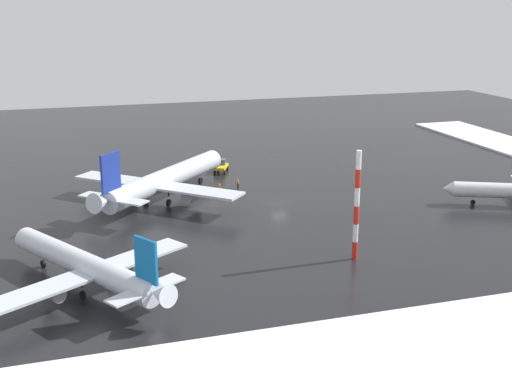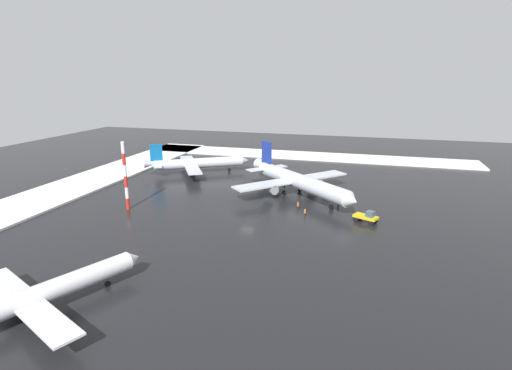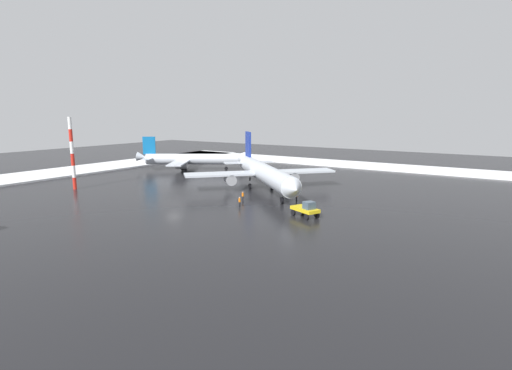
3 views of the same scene
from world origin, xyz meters
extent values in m
plane|color=black|center=(0.00, 0.00, 0.00)|extent=(240.00, 240.00, 0.00)
cube|color=white|center=(0.00, -50.00, 0.22)|extent=(152.00, 16.00, 0.44)
cube|color=white|center=(-67.00, 0.00, 0.22)|extent=(14.00, 116.00, 0.44)
cylinder|color=silver|center=(-17.83, 7.49, 3.70)|extent=(24.20, 25.71, 3.60)
cone|color=silver|center=(-6.18, 20.06, 3.70)|extent=(4.23, 4.18, 3.42)
cone|color=silver|center=(-29.62, -5.23, 4.34)|extent=(4.81, 4.85, 3.50)
cube|color=silver|center=(-26.34, 11.06, 3.38)|extent=(13.25, 12.76, 0.38)
cylinder|color=gray|center=(-24.43, 10.01, 2.33)|extent=(4.00, 4.07, 2.12)
cube|color=silver|center=(-13.62, -0.73, 3.38)|extent=(13.25, 12.76, 0.38)
cylinder|color=gray|center=(-14.82, 1.10, 2.33)|extent=(4.00, 4.07, 2.12)
cube|color=navy|center=(-27.89, -3.36, 8.25)|extent=(3.15, 3.36, 5.92)
cube|color=silver|center=(-30.07, -1.05, 4.12)|extent=(5.59, 5.47, 0.25)
cube|color=silver|center=(-25.42, -5.37, 4.12)|extent=(5.59, 5.47, 0.25)
cylinder|color=black|center=(-10.28, 15.64, 2.12)|extent=(0.25, 0.25, 0.74)
cylinder|color=black|center=(-10.28, 15.64, 0.58)|extent=(1.06, 1.10, 1.16)
cylinder|color=black|center=(-21.69, 6.75, 2.12)|extent=(0.25, 0.25, 0.74)
cylinder|color=black|center=(-21.69, 6.75, 0.58)|extent=(1.06, 1.10, 1.16)
cylinder|color=black|center=(-18.28, 3.59, 2.12)|extent=(0.25, 0.25, 0.74)
cylinder|color=black|center=(-18.28, 3.59, 0.58)|extent=(1.06, 1.10, 1.16)
cylinder|color=silver|center=(38.01, -13.72, 2.64)|extent=(21.66, 11.62, 2.56)
cone|color=silver|center=(26.88, -8.71, 2.64)|extent=(2.65, 2.96, 2.43)
cube|color=silver|center=(37.53, -20.28, 2.41)|extent=(7.05, 10.29, 0.27)
cylinder|color=gray|center=(37.80, -18.76, 1.66)|extent=(2.95, 2.43, 1.51)
cube|color=silver|center=(42.60, -9.02, 2.41)|extent=(7.05, 10.29, 0.27)
cylinder|color=gray|center=(41.64, -10.24, 1.66)|extent=(2.95, 2.43, 1.51)
cylinder|color=black|center=(30.79, -10.47, 1.51)|extent=(0.18, 0.18, 0.53)
cylinder|color=black|center=(30.79, -10.47, 0.41)|extent=(0.86, 0.58, 0.83)
cylinder|color=black|center=(39.39, -16.16, 1.51)|extent=(0.18, 0.18, 0.53)
cylinder|color=black|center=(39.39, -16.16, 0.41)|extent=(0.86, 0.58, 0.83)
cylinder|color=black|center=(40.75, -13.14, 1.51)|extent=(0.18, 0.18, 0.53)
cylinder|color=black|center=(40.75, -13.14, 0.41)|extent=(0.86, 0.58, 0.83)
cylinder|color=silver|center=(-33.22, -25.23, 3.01)|extent=(15.98, 23.50, 2.92)
cone|color=silver|center=(-40.50, -13.37, 3.01)|extent=(3.44, 3.21, 2.78)
cone|color=silver|center=(-25.84, -37.24, 3.52)|extent=(3.72, 3.91, 2.84)
cube|color=silver|center=(-37.87, -31.12, 2.75)|extent=(11.50, 9.07, 0.31)
cylinder|color=gray|center=(-36.64, -29.85, 1.89)|extent=(2.99, 3.39, 1.72)
cube|color=silver|center=(-25.87, -23.74, 2.75)|extent=(11.50, 9.07, 0.31)
cylinder|color=gray|center=(-27.55, -24.28, 1.89)|extent=(2.99, 3.39, 1.72)
cube|color=#0C5999|center=(-26.92, -35.49, 6.70)|extent=(2.06, 3.09, 4.81)
cube|color=silver|center=(-29.21, -36.69, 3.35)|extent=(4.68, 4.06, 0.21)
cube|color=silver|center=(-24.82, -33.99, 3.35)|extent=(4.68, 4.06, 0.21)
cylinder|color=black|center=(-37.94, -17.54, 1.72)|extent=(0.21, 0.21, 0.60)
cylinder|color=black|center=(-37.94, -17.54, 0.47)|extent=(0.75, 0.96, 0.95)
cylinder|color=black|center=(-33.48, -28.42, 1.72)|extent=(0.21, 0.21, 0.60)
cylinder|color=black|center=(-33.48, -28.42, 0.47)|extent=(0.75, 0.96, 0.95)
cylinder|color=black|center=(-30.26, -26.44, 1.72)|extent=(0.21, 0.21, 0.60)
cylinder|color=black|center=(-30.26, -26.44, 0.47)|extent=(0.75, 0.96, 0.95)
cube|color=gold|center=(-4.53, 22.86, 1.15)|extent=(3.93, 5.10, 0.50)
cube|color=#3F5160|center=(-4.15, 23.69, 1.95)|extent=(1.95, 1.90, 1.10)
cylinder|color=black|center=(-4.75, 24.74, 0.45)|extent=(0.67, 0.95, 0.90)
cylinder|color=black|center=(-2.96, 23.90, 0.45)|extent=(0.67, 0.95, 0.90)
cylinder|color=black|center=(-6.11, 21.81, 0.45)|extent=(0.67, 0.95, 0.90)
cylinder|color=black|center=(-4.31, 20.98, 0.45)|extent=(0.67, 0.95, 0.90)
cylinder|color=black|center=(-13.26, 16.96, 0.42)|extent=(0.16, 0.16, 0.85)
cylinder|color=black|center=(-13.38, 16.80, 0.42)|extent=(0.16, 0.16, 0.85)
cylinder|color=orange|center=(-13.32, 16.88, 1.16)|extent=(0.36, 0.36, 0.62)
sphere|color=tan|center=(-13.32, 16.88, 1.59)|extent=(0.24, 0.24, 0.24)
cylinder|color=black|center=(-8.29, 8.65, 0.42)|extent=(0.16, 0.16, 0.85)
cylinder|color=black|center=(-8.39, 8.83, 0.42)|extent=(0.16, 0.16, 0.85)
cylinder|color=orange|center=(-8.34, 8.74, 1.16)|extent=(0.36, 0.36, 0.62)
sphere|color=tan|center=(-8.34, 8.74, 1.59)|extent=(0.24, 0.24, 0.24)
cylinder|color=black|center=(-4.22, 10.92, 0.42)|extent=(0.16, 0.16, 0.85)
cylinder|color=black|center=(-4.42, 10.89, 0.42)|extent=(0.16, 0.16, 0.85)
cylinder|color=orange|center=(-4.32, 10.90, 1.16)|extent=(0.36, 0.36, 0.62)
sphere|color=tan|center=(-4.32, 10.90, 1.59)|extent=(0.24, 0.24, 0.24)
cylinder|color=red|center=(1.38, -26.57, 1.23)|extent=(0.70, 0.70, 2.45)
cylinder|color=white|center=(1.38, -26.57, 3.68)|extent=(0.70, 0.70, 2.45)
cylinder|color=red|center=(1.38, -26.57, 6.13)|extent=(0.70, 0.70, 2.45)
cylinder|color=white|center=(1.38, -26.57, 8.58)|extent=(0.70, 0.70, 2.45)
cylinder|color=red|center=(1.38, -26.57, 11.03)|extent=(0.70, 0.70, 2.45)
cylinder|color=white|center=(1.38, -26.57, 13.48)|extent=(0.70, 0.70, 2.45)
camera|label=1|loc=(-33.99, -98.29, 32.35)|focal=45.00mm
camera|label=2|loc=(72.17, 22.63, 27.98)|focal=28.00mm
camera|label=3|loc=(48.51, 48.62, 15.46)|focal=28.00mm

